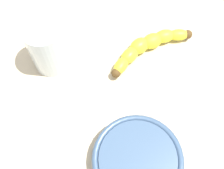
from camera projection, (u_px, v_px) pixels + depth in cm
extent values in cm
cube|color=beige|center=(134.00, 55.00, 66.02)|extent=(120.00, 120.00, 3.00)
ellipsoid|color=yellow|center=(178.00, 35.00, 64.54)|extent=(5.27, 4.01, 2.53)
ellipsoid|color=yellow|center=(165.00, 37.00, 64.34)|extent=(5.10, 3.68, 2.95)
ellipsoid|color=yellow|center=(152.00, 41.00, 63.88)|extent=(4.76, 3.49, 3.36)
ellipsoid|color=yellow|center=(140.00, 47.00, 63.20)|extent=(5.30, 4.30, 3.36)
ellipsoid|color=yellow|center=(130.00, 55.00, 62.32)|extent=(5.46, 4.57, 2.95)
ellipsoid|color=yellow|center=(121.00, 66.00, 61.26)|extent=(5.29, 4.74, 2.53)
sphere|color=#513819|center=(188.00, 34.00, 64.60)|extent=(1.97, 1.97, 1.97)
sphere|color=#513819|center=(116.00, 73.00, 60.50)|extent=(1.97, 1.97, 1.97)
cylinder|color=silver|center=(47.00, 47.00, 58.16)|extent=(7.58, 7.58, 12.01)
cylinder|color=#AAC897|center=(47.00, 47.00, 58.21)|extent=(7.08, 7.08, 11.38)
cylinder|color=#3D5675|center=(137.00, 160.00, 52.73)|extent=(14.01, 14.01, 3.80)
torus|color=#3D5675|center=(138.00, 159.00, 51.55)|extent=(16.42, 16.42, 1.20)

